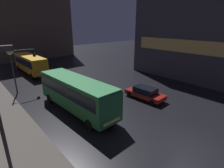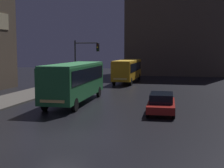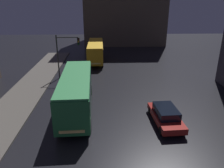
{
  "view_description": "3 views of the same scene",
  "coord_description": "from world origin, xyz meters",
  "px_view_note": "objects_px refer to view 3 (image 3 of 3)",
  "views": [
    {
      "loc": [
        -10.76,
        -3.9,
        8.32
      ],
      "look_at": [
        1.69,
        10.25,
        1.79
      ],
      "focal_mm": 28.0,
      "sensor_mm": 36.0,
      "label": 1
    },
    {
      "loc": [
        6.13,
        -14.42,
        4.44
      ],
      "look_at": [
        0.24,
        10.44,
        1.68
      ],
      "focal_mm": 50.0,
      "sensor_mm": 36.0,
      "label": 2
    },
    {
      "loc": [
        -0.53,
        -7.82,
        9.38
      ],
      "look_at": [
        0.32,
        12.01,
        1.86
      ],
      "focal_mm": 35.0,
      "sensor_mm": 36.0,
      "label": 3
    }
  ],
  "objects_px": {
    "bus_near": "(76,89)",
    "bus_far": "(96,50)",
    "car_taxi": "(166,115)",
    "traffic_light_main": "(66,49)"
  },
  "relations": [
    {
      "from": "bus_near",
      "to": "traffic_light_main",
      "type": "xyz_separation_m",
      "value": [
        -2.23,
        9.11,
        1.71
      ]
    },
    {
      "from": "bus_near",
      "to": "traffic_light_main",
      "type": "distance_m",
      "value": 9.53
    },
    {
      "from": "traffic_light_main",
      "to": "bus_far",
      "type": "bearing_deg",
      "value": 68.02
    },
    {
      "from": "car_taxi",
      "to": "traffic_light_main",
      "type": "distance_m",
      "value": 15.52
    },
    {
      "from": "traffic_light_main",
      "to": "car_taxi",
      "type": "bearing_deg",
      "value": -50.48
    },
    {
      "from": "car_taxi",
      "to": "traffic_light_main",
      "type": "relative_size",
      "value": 0.85
    },
    {
      "from": "bus_near",
      "to": "bus_far",
      "type": "bearing_deg",
      "value": -96.19
    },
    {
      "from": "bus_near",
      "to": "car_taxi",
      "type": "relative_size",
      "value": 2.18
    },
    {
      "from": "bus_near",
      "to": "car_taxi",
      "type": "distance_m",
      "value": 8.01
    },
    {
      "from": "car_taxi",
      "to": "bus_near",
      "type": "bearing_deg",
      "value": -22.29
    }
  ]
}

